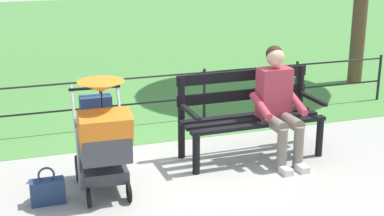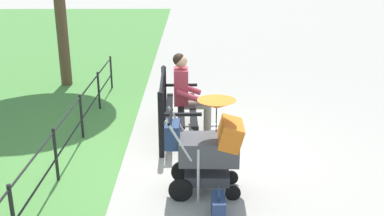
# 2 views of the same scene
# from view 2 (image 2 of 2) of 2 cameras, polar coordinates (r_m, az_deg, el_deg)

# --- Properties ---
(ground_plane) EXTENTS (60.00, 60.00, 0.00)m
(ground_plane) POSITION_cam_2_polar(r_m,az_deg,el_deg) (6.28, -1.47, -6.21)
(ground_plane) COLOR #ADA89E
(park_bench) EXTENTS (1.61, 0.63, 0.96)m
(park_bench) POSITION_cam_2_polar(r_m,az_deg,el_deg) (6.77, -2.41, 0.42)
(park_bench) COLOR black
(park_bench) RESTS_ON ground
(person_on_bench) EXTENTS (0.54, 0.74, 1.28)m
(person_on_bench) POSITION_cam_2_polar(r_m,az_deg,el_deg) (6.96, -0.53, 2.25)
(person_on_bench) COLOR slate
(person_on_bench) RESTS_ON ground
(stroller) EXTENTS (0.53, 0.91, 1.15)m
(stroller) POSITION_cam_2_polar(r_m,az_deg,el_deg) (5.12, 2.26, -4.91)
(stroller) COLOR black
(stroller) RESTS_ON ground
(handbag) EXTENTS (0.32, 0.14, 0.37)m
(handbag) POSITION_cam_2_polar(r_m,az_deg,el_deg) (4.84, 3.40, -12.60)
(handbag) COLOR navy
(handbag) RESTS_ON ground
(park_fence) EXTENTS (7.09, 0.04, 0.70)m
(park_fence) POSITION_cam_2_polar(r_m,az_deg,el_deg) (6.33, -15.52, -2.62)
(park_fence) COLOR black
(park_fence) RESTS_ON ground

